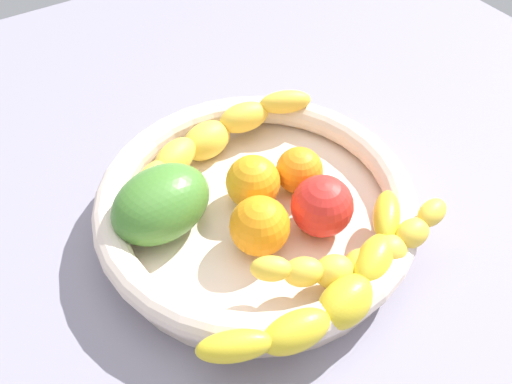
{
  "coord_description": "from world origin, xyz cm",
  "views": [
    {
      "loc": [
        21.58,
        33.93,
        50.99
      ],
      "look_at": [
        0.0,
        0.0,
        8.38
      ],
      "focal_mm": 39.51,
      "sensor_mm": 36.0,
      "label": 1
    }
  ],
  "objects": [
    {
      "name": "kitchen_counter",
      "position": [
        0.0,
        0.0,
        1.5
      ],
      "size": [
        120.0,
        120.0,
        3.0
      ],
      "primitive_type": "cube",
      "color": "gray",
      "rests_on": "ground"
    },
    {
      "name": "fruit_bowl",
      "position": [
        0.0,
        0.0,
        5.94
      ],
      "size": [
        34.23,
        34.23,
        5.68
      ],
      "color": "beige",
      "rests_on": "kitchen_counter"
    },
    {
      "name": "banana_draped_left",
      "position": [
        -0.31,
        -9.74,
        8.42
      ],
      "size": [
        26.12,
        10.42,
        5.44
      ],
      "color": "yellow",
      "rests_on": "fruit_bowl"
    },
    {
      "name": "banana_draped_right",
      "position": [
        0.52,
        13.9,
        8.01
      ],
      "size": [
        26.91,
        11.16,
        4.59
      ],
      "color": "yellow",
      "rests_on": "fruit_bowl"
    },
    {
      "name": "banana_arching_top",
      "position": [
        -3.89,
        12.17,
        8.2
      ],
      "size": [
        21.49,
        7.45,
        5.13
      ],
      "color": "yellow",
      "rests_on": "fruit_bowl"
    },
    {
      "name": "orange_front",
      "position": [
        2.17,
        4.11,
        8.42
      ],
      "size": [
        6.08,
        6.08,
        6.08
      ],
      "primitive_type": "sphere",
      "color": "orange",
      "rests_on": "fruit_bowl"
    },
    {
      "name": "orange_mid_left",
      "position": [
        -0.53,
        -1.44,
        8.31
      ],
      "size": [
        5.86,
        5.86,
        5.86
      ],
      "primitive_type": "sphere",
      "color": "orange",
      "rests_on": "fruit_bowl"
    },
    {
      "name": "orange_mid_right",
      "position": [
        -5.94,
        -0.52,
        7.98
      ],
      "size": [
        5.19,
        5.19,
        5.19
      ],
      "primitive_type": "sphere",
      "color": "orange",
      "rests_on": "fruit_bowl"
    },
    {
      "name": "tomato_red",
      "position": [
        -4.5,
        5.42,
        8.59
      ],
      "size": [
        6.42,
        6.42,
        6.42
      ],
      "primitive_type": "sphere",
      "color": "red",
      "rests_on": "fruit_bowl"
    },
    {
      "name": "mango_green",
      "position": [
        9.22,
        -3.35,
        8.91
      ],
      "size": [
        12.18,
        10.02,
        7.06
      ],
      "primitive_type": "ellipsoid",
      "rotation": [
        0.0,
        0.0,
        3.34
      ],
      "color": "#45802F",
      "rests_on": "fruit_bowl"
    }
  ]
}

